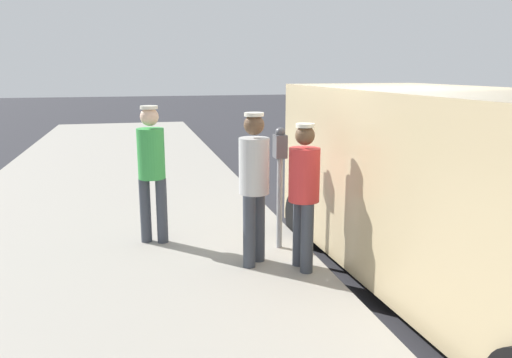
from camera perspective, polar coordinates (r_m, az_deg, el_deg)
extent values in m
plane|color=#2D2D33|center=(6.83, 14.03, -8.19)|extent=(80.00, 80.00, 0.00)
cube|color=#9E998E|center=(6.09, -17.09, -10.19)|extent=(5.00, 32.00, 0.15)
cylinder|color=gray|center=(6.25, 2.68, -2.77)|extent=(0.07, 0.07, 1.15)
cube|color=#4C4C51|center=(6.10, 2.75, 3.73)|extent=(0.14, 0.18, 0.28)
sphere|color=#47474C|center=(6.07, 2.76, 5.31)|extent=(0.12, 0.12, 0.12)
cylinder|color=#383D47|center=(5.57, 5.80, -6.69)|extent=(0.14, 0.14, 0.79)
cylinder|color=#383D47|center=(5.76, 4.89, -6.02)|extent=(0.14, 0.14, 0.79)
cylinder|color=red|center=(5.48, 5.48, 0.47)|extent=(0.34, 0.34, 0.59)
sphere|color=brown|center=(5.41, 5.57, 4.95)|extent=(0.21, 0.21, 0.21)
cylinder|color=silver|center=(5.40, 5.60, 6.07)|extent=(0.20, 0.20, 0.04)
cylinder|color=#383D47|center=(5.68, -0.78, -5.97)|extent=(0.14, 0.14, 0.84)
cylinder|color=#383D47|center=(5.86, 0.33, -5.38)|extent=(0.14, 0.14, 0.84)
cylinder|color=#B7B7B7|center=(5.58, -0.22, 1.49)|extent=(0.34, 0.34, 0.63)
sphere|color=brown|center=(5.52, -0.23, 6.16)|extent=(0.23, 0.23, 0.23)
cylinder|color=silver|center=(5.51, -0.23, 7.34)|extent=(0.22, 0.22, 0.04)
cylinder|color=#383D47|center=(6.65, -12.43, -3.47)|extent=(0.14, 0.14, 0.85)
cylinder|color=#383D47|center=(6.58, -10.62, -3.56)|extent=(0.14, 0.14, 0.85)
cylinder|color=green|center=(6.45, -11.81, 2.83)|extent=(0.34, 0.34, 0.64)
sphere|color=beige|center=(6.40, -11.99, 6.92)|extent=(0.23, 0.23, 0.23)
cylinder|color=silver|center=(6.39, -12.04, 7.94)|extent=(0.22, 0.22, 0.04)
cube|color=tan|center=(5.53, 22.24, -0.97)|extent=(2.19, 5.27, 1.96)
cylinder|color=black|center=(7.87, 18.15, -3.09)|extent=(0.24, 0.69, 0.68)
cylinder|color=black|center=(7.01, 5.08, -4.37)|extent=(0.24, 0.69, 0.68)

